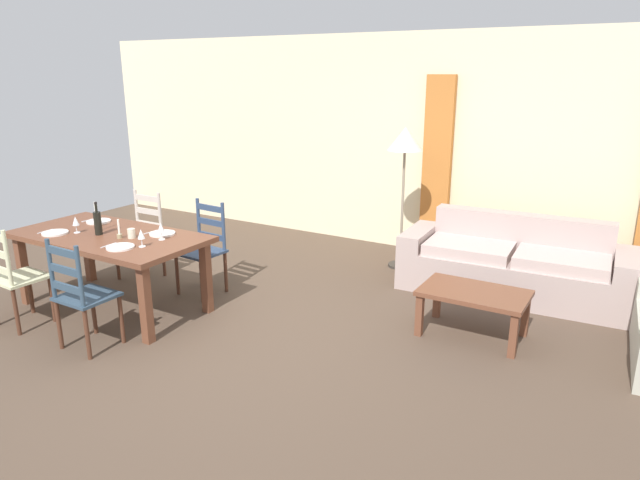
% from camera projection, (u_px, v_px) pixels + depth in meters
% --- Properties ---
extents(ground_plane, '(9.60, 9.60, 0.02)m').
position_uv_depth(ground_plane, '(234.00, 337.00, 5.00)').
color(ground_plane, brown).
extents(wall_far, '(9.60, 0.16, 2.70)m').
position_uv_depth(wall_far, '(391.00, 143.00, 7.34)').
color(wall_far, beige).
rests_on(wall_far, ground_plane).
extents(curtain_panel_left, '(0.35, 0.08, 2.20)m').
position_uv_depth(curtain_panel_left, '(437.00, 168.00, 6.96)').
color(curtain_panel_left, '#C97532').
rests_on(curtain_panel_left, ground_plane).
extents(dining_table, '(1.90, 0.96, 0.75)m').
position_uv_depth(dining_table, '(110.00, 243.00, 5.42)').
color(dining_table, brown).
rests_on(dining_table, ground_plane).
extents(dining_chair_near_left, '(0.44, 0.42, 0.96)m').
position_uv_depth(dining_chair_near_left, '(13.00, 276.00, 5.08)').
color(dining_chair_near_left, beige).
rests_on(dining_chair_near_left, ground_plane).
extents(dining_chair_near_right, '(0.42, 0.40, 0.96)m').
position_uv_depth(dining_chair_near_right, '(81.00, 295.00, 4.65)').
color(dining_chair_near_right, '#304558').
rests_on(dining_chair_near_right, ground_plane).
extents(dining_chair_far_left, '(0.42, 0.40, 0.96)m').
position_uv_depth(dining_chair_far_left, '(142.00, 236.00, 6.33)').
color(dining_chair_far_left, beige).
rests_on(dining_chair_far_left, ground_plane).
extents(dining_chair_far_right, '(0.45, 0.43, 0.96)m').
position_uv_depth(dining_chair_far_right, '(204.00, 248.00, 5.88)').
color(dining_chair_far_right, navy).
rests_on(dining_chair_far_right, ground_plane).
extents(dinner_plate_near_left, '(0.24, 0.24, 0.02)m').
position_uv_depth(dinner_plate_near_left, '(55.00, 233.00, 5.41)').
color(dinner_plate_near_left, white).
rests_on(dinner_plate_near_left, dining_table).
extents(fork_near_left, '(0.02, 0.17, 0.01)m').
position_uv_depth(fork_near_left, '(45.00, 231.00, 5.48)').
color(fork_near_left, silver).
rests_on(fork_near_left, dining_table).
extents(dinner_plate_near_right, '(0.24, 0.24, 0.02)m').
position_uv_depth(dinner_plate_near_right, '(120.00, 247.00, 4.97)').
color(dinner_plate_near_right, white).
rests_on(dinner_plate_near_right, dining_table).
extents(fork_near_right, '(0.02, 0.17, 0.01)m').
position_uv_depth(fork_near_right, '(109.00, 245.00, 5.04)').
color(fork_near_right, silver).
rests_on(fork_near_right, dining_table).
extents(dinner_plate_far_left, '(0.24, 0.24, 0.02)m').
position_uv_depth(dinner_plate_far_left, '(99.00, 221.00, 5.82)').
color(dinner_plate_far_left, white).
rests_on(dinner_plate_far_left, dining_table).
extents(fork_far_left, '(0.02, 0.17, 0.01)m').
position_uv_depth(fork_far_left, '(89.00, 220.00, 5.90)').
color(fork_far_left, silver).
rests_on(fork_far_left, dining_table).
extents(dinner_plate_far_right, '(0.24, 0.24, 0.02)m').
position_uv_depth(dinner_plate_far_right, '(162.00, 234.00, 5.38)').
color(dinner_plate_far_right, white).
rests_on(dinner_plate_far_right, dining_table).
extents(fork_far_right, '(0.03, 0.17, 0.01)m').
position_uv_depth(fork_far_right, '(151.00, 232.00, 5.46)').
color(fork_far_right, silver).
rests_on(fork_far_right, dining_table).
extents(wine_bottle, '(0.07, 0.07, 0.32)m').
position_uv_depth(wine_bottle, '(98.00, 223.00, 5.35)').
color(wine_bottle, black).
rests_on(wine_bottle, dining_table).
extents(wine_glass_near_left, '(0.06, 0.06, 0.16)m').
position_uv_depth(wine_glass_near_left, '(76.00, 222.00, 5.41)').
color(wine_glass_near_left, white).
rests_on(wine_glass_near_left, dining_table).
extents(wine_glass_near_right, '(0.06, 0.06, 0.16)m').
position_uv_depth(wine_glass_near_right, '(141.00, 235.00, 4.98)').
color(wine_glass_near_right, white).
rests_on(wine_glass_near_right, dining_table).
extents(wine_glass_far_left, '(0.06, 0.06, 0.16)m').
position_uv_depth(wine_glass_far_left, '(97.00, 215.00, 5.64)').
color(wine_glass_far_left, white).
rests_on(wine_glass_far_left, dining_table).
extents(wine_glass_far_right, '(0.06, 0.06, 0.16)m').
position_uv_depth(wine_glass_far_right, '(161.00, 228.00, 5.19)').
color(wine_glass_far_right, white).
rests_on(wine_glass_far_right, dining_table).
extents(coffee_cup_primary, '(0.07, 0.07, 0.09)m').
position_uv_depth(coffee_cup_primary, '(131.00, 233.00, 5.26)').
color(coffee_cup_primary, beige).
rests_on(coffee_cup_primary, dining_table).
extents(candle_tall, '(0.05, 0.05, 0.29)m').
position_uv_depth(candle_tall, '(97.00, 223.00, 5.48)').
color(candle_tall, '#998C66').
rests_on(candle_tall, dining_table).
extents(candle_short, '(0.05, 0.05, 0.18)m').
position_uv_depth(candle_short, '(119.00, 233.00, 5.25)').
color(candle_short, '#998C66').
rests_on(candle_short, dining_table).
extents(couch, '(2.32, 0.92, 0.80)m').
position_uv_depth(couch, '(515.00, 266.00, 5.89)').
color(couch, '#B19A93').
rests_on(couch, ground_plane).
extents(coffee_table, '(0.90, 0.56, 0.42)m').
position_uv_depth(coffee_table, '(474.00, 298.00, 4.91)').
color(coffee_table, brown).
rests_on(coffee_table, ground_plane).
extents(standing_lamp, '(0.40, 0.40, 1.64)m').
position_uv_depth(standing_lamp, '(405.00, 148.00, 6.38)').
color(standing_lamp, '#332D28').
rests_on(standing_lamp, ground_plane).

